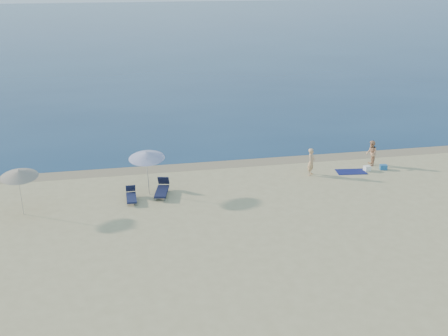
% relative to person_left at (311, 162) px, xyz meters
% --- Properties ---
extents(sea, '(240.00, 160.00, 0.01)m').
position_rel_person_left_xyz_m(sea, '(-2.29, 83.49, -0.81)').
color(sea, '#0B2747').
rests_on(sea, ground).
extents(wet_sand_strip, '(240.00, 1.60, 0.00)m').
position_rel_person_left_xyz_m(wet_sand_strip, '(-2.29, 2.89, -0.81)').
color(wet_sand_strip, '#847254').
rests_on(wet_sand_strip, ground).
extents(person_left, '(0.67, 0.71, 1.63)m').
position_rel_person_left_xyz_m(person_left, '(0.00, 0.00, 0.00)').
color(person_left, tan).
rests_on(person_left, ground).
extents(person_right, '(0.76, 0.89, 1.58)m').
position_rel_person_left_xyz_m(person_right, '(4.23, 0.85, -0.03)').
color(person_right, tan).
rests_on(person_right, ground).
extents(beach_towel, '(1.87, 1.19, 0.03)m').
position_rel_person_left_xyz_m(beach_towel, '(2.55, -0.05, -0.80)').
color(beach_towel, '#0E1247').
rests_on(beach_towel, ground).
extents(white_bag, '(0.42, 0.38, 0.32)m').
position_rel_person_left_xyz_m(white_bag, '(3.57, -0.05, -0.66)').
color(white_bag, white).
rests_on(white_bag, ground).
extents(blue_cooler, '(0.48, 0.39, 0.30)m').
position_rel_person_left_xyz_m(blue_cooler, '(4.65, -0.04, -0.67)').
color(blue_cooler, '#1C5B9C').
rests_on(blue_cooler, ground).
extents(umbrella_near, '(2.42, 2.44, 2.54)m').
position_rel_person_left_xyz_m(umbrella_near, '(-9.67, -0.92, 1.37)').
color(umbrella_near, silver).
rests_on(umbrella_near, ground).
extents(umbrella_far, '(1.87, 1.90, 2.47)m').
position_rel_person_left_xyz_m(umbrella_far, '(-16.00, -2.30, 1.32)').
color(umbrella_far, silver).
rests_on(umbrella_far, ground).
extents(lounger_left, '(0.52, 1.57, 0.69)m').
position_rel_person_left_xyz_m(lounger_left, '(-10.63, -1.76, -0.56)').
color(lounger_left, '#161C3E').
rests_on(lounger_left, ground).
extents(lounger_right, '(1.02, 1.97, 0.83)m').
position_rel_person_left_xyz_m(lounger_right, '(-8.95, -1.30, -0.52)').
color(lounger_right, '#121633').
rests_on(lounger_right, ground).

